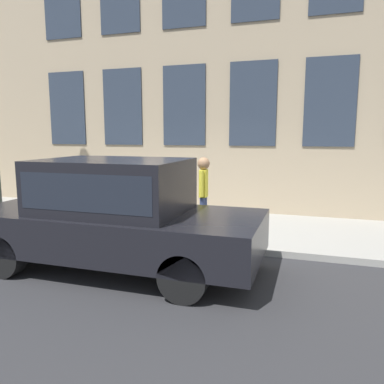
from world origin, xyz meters
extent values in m
plane|color=#2D2D30|center=(0.00, 0.00, 0.00)|extent=(80.00, 80.00, 0.00)
cube|color=#9E9B93|center=(1.54, 0.00, 0.06)|extent=(3.07, 60.00, 0.12)
cube|color=tan|center=(3.22, 0.00, 4.54)|extent=(0.30, 40.00, 9.08)
cube|color=#2D3847|center=(3.05, -2.69, 2.86)|extent=(0.03, 1.16, 2.05)
cube|color=#2D3847|center=(3.05, -0.90, 2.86)|extent=(0.03, 1.16, 2.05)
cube|color=#2D3847|center=(3.05, 0.90, 2.86)|extent=(0.03, 1.16, 2.05)
cube|color=#2D3847|center=(3.05, 2.69, 2.86)|extent=(0.03, 1.16, 2.05)
cube|color=#2D3847|center=(3.05, 4.48, 2.86)|extent=(0.03, 1.16, 2.05)
cube|color=#2D3847|center=(3.05, 4.48, 5.81)|extent=(0.03, 1.16, 2.05)
cylinder|color=gray|center=(0.52, 0.11, 0.14)|extent=(0.32, 0.32, 0.04)
cylinder|color=gray|center=(0.52, 0.11, 0.48)|extent=(0.24, 0.24, 0.71)
sphere|color=slate|center=(0.52, 0.11, 0.83)|extent=(0.25, 0.25, 0.25)
cylinder|color=black|center=(0.52, 0.11, 0.91)|extent=(0.08, 0.08, 0.10)
cylinder|color=gray|center=(0.52, -0.06, 0.56)|extent=(0.09, 0.10, 0.09)
cylinder|color=gray|center=(0.52, 0.27, 0.56)|extent=(0.09, 0.10, 0.09)
cylinder|color=navy|center=(0.70, -0.30, 0.49)|extent=(0.11, 0.11, 0.74)
cylinder|color=navy|center=(0.85, -0.30, 0.49)|extent=(0.11, 0.11, 0.74)
cube|color=yellow|center=(0.77, -0.30, 1.14)|extent=(0.20, 0.14, 0.55)
cylinder|color=yellow|center=(0.63, -0.30, 1.15)|extent=(0.09, 0.09, 0.53)
cylinder|color=yellow|center=(0.92, -0.30, 1.15)|extent=(0.09, 0.09, 0.53)
sphere|color=#8C6647|center=(0.77, -0.30, 1.54)|extent=(0.25, 0.25, 0.25)
cylinder|color=black|center=(-2.14, 1.95, 0.32)|extent=(0.24, 0.64, 0.64)
cylinder|color=black|center=(-0.55, 1.95, 0.32)|extent=(0.24, 0.64, 0.64)
cylinder|color=black|center=(-2.14, -0.88, 0.32)|extent=(0.24, 0.64, 0.64)
cylinder|color=black|center=(-0.55, -0.88, 0.32)|extent=(0.24, 0.64, 0.64)
cube|color=black|center=(-1.34, 0.53, 0.63)|extent=(1.83, 4.55, 0.61)
cube|color=black|center=(-1.34, 0.53, 1.34)|extent=(1.61, 2.19, 0.80)
cube|color=#1E232D|center=(-1.34, 0.53, 1.34)|extent=(1.62, 2.01, 0.51)
cylinder|color=#2D332D|center=(0.77, 4.91, 0.18)|extent=(0.26, 0.26, 0.12)
camera|label=1|loc=(-6.38, -2.36, 2.11)|focal=35.00mm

